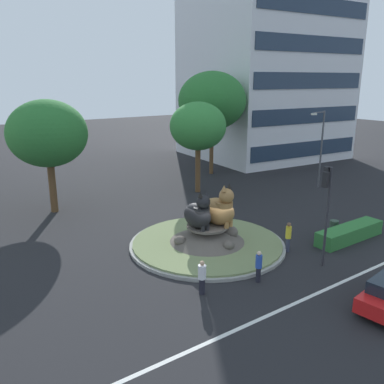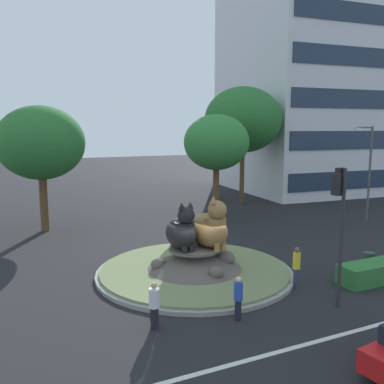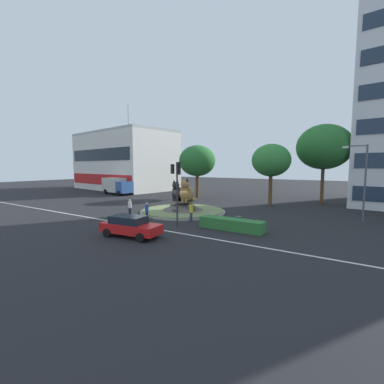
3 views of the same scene
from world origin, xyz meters
TOP-DOWN VIEW (x-y plane):
  - ground_plane at (0.00, 0.00)m, footprint 160.00×160.00m
  - lane_centreline at (0.00, -7.51)m, footprint 112.00×0.20m
  - roundabout_island at (0.01, -0.01)m, footprint 9.36×9.36m
  - cat_statue_black at (-0.65, 0.00)m, footprint 1.50×2.40m
  - cat_statue_tabby at (0.70, -0.27)m, footprint 1.91×2.77m
  - traffic_light_mast at (3.40, -5.66)m, footprint 0.71×0.57m
  - office_tower at (24.14, 20.29)m, footprint 18.23×17.27m
  - broadleaf_tree_behind_island at (-5.60, 11.89)m, footprint 5.73×5.73m
  - second_tree_near_tower at (11.99, 15.24)m, footprint 6.92×6.92m
  - third_tree_left at (6.59, 10.18)m, footprint 4.87×4.87m
  - streetlight_arm at (16.47, 4.97)m, footprint 2.00×0.40m
  - pedestrian_blue_shirt at (-0.64, -5.07)m, footprint 0.33×0.33m
  - pedestrian_yellow_shirt at (3.33, -3.38)m, footprint 0.33×0.33m
  - pedestrian_white_shirt at (-3.62, -4.42)m, footprint 0.38×0.38m
  - litter_bin at (7.95, -3.15)m, footprint 0.56×0.56m

SIDE VIEW (x-z plane):
  - ground_plane at x=0.00m, z-range 0.00..0.00m
  - lane_centreline at x=0.00m, z-range 0.00..0.01m
  - litter_bin at x=7.95m, z-range 0.00..0.90m
  - roundabout_island at x=0.01m, z-range -0.19..1.11m
  - pedestrian_blue_shirt at x=-0.64m, z-range 0.05..1.69m
  - pedestrian_white_shirt at x=-3.62m, z-range 0.04..1.72m
  - pedestrian_yellow_shirt at x=3.33m, z-range 0.07..1.87m
  - cat_statue_black at x=-0.65m, z-range 0.99..3.30m
  - cat_statue_tabby at x=0.70m, z-range 0.95..3.53m
  - traffic_light_mast at x=3.40m, z-range 1.25..6.69m
  - streetlight_arm at x=16.47m, z-range 0.56..7.60m
  - third_tree_left at x=6.59m, z-range 1.86..9.77m
  - broadleaf_tree_behind_island at x=-5.60m, z-range 1.73..10.10m
  - second_tree_near_tower at x=11.99m, z-range 2.32..12.86m
  - office_tower at x=24.14m, z-range 0.00..30.61m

